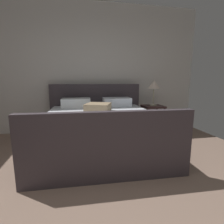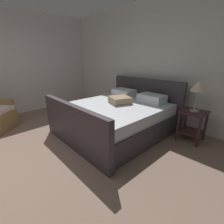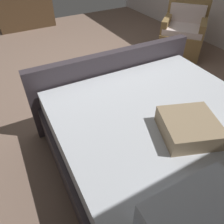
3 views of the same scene
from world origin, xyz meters
name	(u,v)px [view 2 (image 2 of 3)]	position (x,y,z in m)	size (l,w,h in m)	color
ground_plane	(15,168)	(0.00, 0.00, -0.01)	(5.29, 6.32, 0.02)	#806657
wall_back	(145,63)	(0.00, 3.22, 1.42)	(5.41, 0.12, 2.84)	silver
bed	(117,116)	(0.20, 1.98, 0.34)	(2.04, 2.21, 1.08)	#3A3238
nightstand_right	(193,121)	(1.50, 2.71, 0.40)	(0.44, 0.44, 0.60)	#3C2526
table_lamp_right	(199,87)	(1.50, 2.71, 1.05)	(0.26, 0.26, 0.56)	#B7B293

